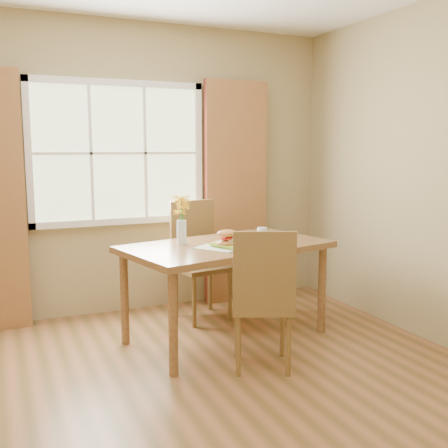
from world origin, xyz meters
name	(u,v)px	position (x,y,z in m)	size (l,w,h in m)	color
room	(187,182)	(0.00, 0.00, 1.35)	(4.24, 3.84, 2.74)	brown
window	(118,153)	(0.00, 1.87, 1.50)	(1.62, 0.06, 1.32)	beige
curtain_right	(236,193)	(1.15, 1.78, 1.10)	(0.65, 0.08, 2.20)	#5E2016
dining_table	(226,254)	(0.62, 0.82, 0.71)	(1.77, 1.24, 0.79)	olive
chair_near	(263,295)	(0.59, 0.12, 0.55)	(0.55, 0.55, 1.01)	brown
chair_far	(197,254)	(0.61, 1.44, 0.59)	(0.50, 0.50, 1.07)	brown
placemat	(226,246)	(0.58, 0.72, 0.79)	(0.45, 0.33, 0.01)	beige
plate	(231,245)	(0.61, 0.68, 0.80)	(0.25, 0.25, 0.01)	#A6D034
croissant_sandwich	(227,238)	(0.55, 0.64, 0.87)	(0.18, 0.12, 0.13)	#D78849
water_glass	(262,235)	(0.91, 0.75, 0.84)	(0.08, 0.08, 0.12)	silver
flower_vase	(181,213)	(0.29, 0.94, 1.03)	(0.16, 0.16, 0.40)	silver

